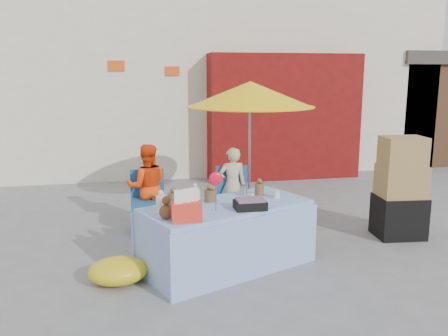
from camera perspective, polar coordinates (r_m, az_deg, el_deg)
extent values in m
plane|color=slate|center=(5.83, -0.44, -10.91)|extent=(80.00, 80.00, 0.00)
cube|color=silver|center=(12.33, -6.88, 11.49)|extent=(12.00, 5.00, 4.50)
cube|color=maroon|center=(10.07, 7.28, 6.10)|extent=(3.20, 0.60, 2.60)
cube|color=#4C331E|center=(13.61, 22.23, 6.29)|extent=(2.60, 3.00, 2.40)
cube|color=#3F3833|center=(13.58, 22.67, 11.96)|extent=(2.80, 3.20, 0.30)
cube|color=#E94913|center=(9.77, -12.80, 11.93)|extent=(0.32, 0.04, 0.20)
cube|color=#E94913|center=(9.82, -6.21, 11.55)|extent=(0.28, 0.04, 0.18)
cube|color=#89AADC|center=(5.49, 0.34, -8.15)|extent=(2.08, 1.52, 0.75)
cube|color=#89AADC|center=(5.17, 3.18, -9.74)|extent=(1.81, 0.79, 0.70)
cube|color=#89AADC|center=(5.85, -2.14, -7.19)|extent=(1.81, 0.79, 0.70)
cylinder|color=silver|center=(5.11, -7.56, -4.29)|extent=(0.14, 0.14, 0.18)
cylinder|color=brown|center=(5.28, -6.12, -3.83)|extent=(0.16, 0.16, 0.16)
cylinder|color=silver|center=(5.24, -3.42, -3.56)|extent=(0.13, 0.13, 0.22)
cylinder|color=brown|center=(5.47, -1.71, -3.37)|extent=(0.17, 0.17, 0.14)
cylinder|color=#B2B2B7|center=(5.76, 2.36, -2.70)|extent=(0.12, 0.12, 0.12)
cylinder|color=brown|center=(5.75, 4.28, -2.58)|extent=(0.14, 0.14, 0.15)
cylinder|color=silver|center=(5.50, 3.22, -3.56)|extent=(0.10, 0.10, 0.09)
cylinder|color=silver|center=(5.68, 6.32, -3.13)|extent=(0.10, 0.10, 0.09)
sphere|color=brown|center=(4.87, -6.94, -5.25)|extent=(0.15, 0.15, 0.15)
ellipsoid|color=red|center=(5.03, -1.00, -1.31)|extent=(0.16, 0.11, 0.15)
cube|color=red|center=(4.75, -4.53, -5.32)|extent=(0.33, 0.25, 0.20)
cube|color=black|center=(5.19, 3.16, -4.47)|extent=(0.41, 0.35, 0.09)
cube|color=#1D4F85|center=(6.84, -9.05, -5.64)|extent=(0.48, 0.46, 0.45)
cube|color=#1D4F85|center=(6.94, -9.23, -1.76)|extent=(0.48, 0.04, 0.40)
cube|color=#1D4F85|center=(7.00, 1.26, -5.10)|extent=(0.48, 0.46, 0.45)
cube|color=#1D4F85|center=(7.10, 0.90, -1.32)|extent=(0.48, 0.04, 0.40)
imported|color=#FF440D|center=(6.88, -9.21, -2.19)|extent=(0.60, 0.47, 1.22)
imported|color=beige|center=(7.05, 1.00, -2.08)|extent=(0.42, 0.28, 1.14)
cylinder|color=gray|center=(7.18, 3.10, 1.65)|extent=(0.04, 0.04, 2.00)
cone|color=yellow|center=(7.08, 3.17, 8.85)|extent=(1.90, 1.90, 0.38)
cylinder|color=yellow|center=(7.09, 3.16, 7.40)|extent=(1.90, 1.90, 0.02)
cube|color=black|center=(6.94, 20.27, -5.47)|extent=(0.67, 0.57, 0.57)
cube|color=#A27E49|center=(6.81, 20.56, -1.45)|extent=(0.63, 0.51, 0.43)
cube|color=#A27E49|center=(6.71, 20.74, 1.90)|extent=(0.58, 0.46, 0.39)
ellipsoid|color=gold|center=(5.28, -12.63, -11.99)|extent=(0.70, 0.60, 0.28)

